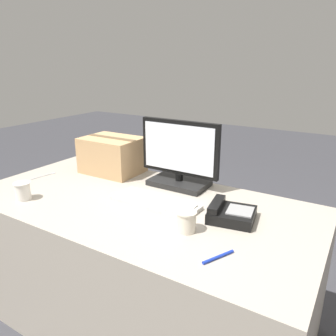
{
  "coord_description": "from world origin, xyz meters",
  "views": [
    {
      "loc": [
        0.95,
        -1.23,
        1.42
      ],
      "look_at": [
        0.09,
        0.16,
        0.88
      ],
      "focal_mm": 35.0,
      "sensor_mm": 36.0,
      "label": 1
    }
  ],
  "objects_px": {
    "cardboard_box": "(112,155)",
    "pen_marker": "(218,257)",
    "desk_phone": "(230,213)",
    "monitor": "(179,159)",
    "paper_cup_right": "(186,221)",
    "keyboard": "(155,202)",
    "spoon": "(47,175)",
    "paper_cup_left": "(23,191)"
  },
  "relations": [
    {
      "from": "cardboard_box",
      "to": "pen_marker",
      "type": "bearing_deg",
      "value": -29.53
    },
    {
      "from": "desk_phone",
      "to": "pen_marker",
      "type": "relative_size",
      "value": 1.69
    },
    {
      "from": "cardboard_box",
      "to": "monitor",
      "type": "bearing_deg",
      "value": 1.57
    },
    {
      "from": "paper_cup_right",
      "to": "keyboard",
      "type": "bearing_deg",
      "value": 149.81
    },
    {
      "from": "paper_cup_right",
      "to": "pen_marker",
      "type": "relative_size",
      "value": 0.67
    },
    {
      "from": "keyboard",
      "to": "pen_marker",
      "type": "relative_size",
      "value": 3.42
    },
    {
      "from": "keyboard",
      "to": "paper_cup_right",
      "type": "distance_m",
      "value": 0.3
    },
    {
      "from": "spoon",
      "to": "pen_marker",
      "type": "height_order",
      "value": "pen_marker"
    },
    {
      "from": "desk_phone",
      "to": "cardboard_box",
      "type": "distance_m",
      "value": 0.93
    },
    {
      "from": "cardboard_box",
      "to": "spoon",
      "type": "bearing_deg",
      "value": -138.74
    },
    {
      "from": "desk_phone",
      "to": "spoon",
      "type": "xyz_separation_m",
      "value": [
        -1.21,
        -0.04,
        -0.03
      ]
    },
    {
      "from": "desk_phone",
      "to": "paper_cup_right",
      "type": "distance_m",
      "value": 0.23
    },
    {
      "from": "spoon",
      "to": "cardboard_box",
      "type": "height_order",
      "value": "cardboard_box"
    },
    {
      "from": "desk_phone",
      "to": "cardboard_box",
      "type": "height_order",
      "value": "cardboard_box"
    },
    {
      "from": "paper_cup_left",
      "to": "paper_cup_right",
      "type": "xyz_separation_m",
      "value": [
        0.88,
        0.15,
        -0.0
      ]
    },
    {
      "from": "spoon",
      "to": "monitor",
      "type": "bearing_deg",
      "value": -62.91
    },
    {
      "from": "desk_phone",
      "to": "paper_cup_right",
      "type": "bearing_deg",
      "value": -130.44
    },
    {
      "from": "paper_cup_right",
      "to": "cardboard_box",
      "type": "xyz_separation_m",
      "value": [
        -0.78,
        0.44,
        0.07
      ]
    },
    {
      "from": "desk_phone",
      "to": "pen_marker",
      "type": "xyz_separation_m",
      "value": [
        0.08,
        -0.32,
        -0.02
      ]
    },
    {
      "from": "spoon",
      "to": "cardboard_box",
      "type": "bearing_deg",
      "value": -41.39
    },
    {
      "from": "desk_phone",
      "to": "keyboard",
      "type": "bearing_deg",
      "value": 177.44
    },
    {
      "from": "keyboard",
      "to": "paper_cup_left",
      "type": "relative_size",
      "value": 5.03
    },
    {
      "from": "keyboard",
      "to": "paper_cup_right",
      "type": "bearing_deg",
      "value": -27.81
    },
    {
      "from": "monitor",
      "to": "desk_phone",
      "type": "distance_m",
      "value": 0.5
    },
    {
      "from": "keyboard",
      "to": "cardboard_box",
      "type": "height_order",
      "value": "cardboard_box"
    },
    {
      "from": "monitor",
      "to": "keyboard",
      "type": "relative_size",
      "value": 1.04
    },
    {
      "from": "desk_phone",
      "to": "spoon",
      "type": "bearing_deg",
      "value": 171.83
    },
    {
      "from": "monitor",
      "to": "pen_marker",
      "type": "distance_m",
      "value": 0.77
    },
    {
      "from": "keyboard",
      "to": "pen_marker",
      "type": "height_order",
      "value": "keyboard"
    },
    {
      "from": "keyboard",
      "to": "paper_cup_right",
      "type": "xyz_separation_m",
      "value": [
        0.26,
        -0.15,
        0.03
      ]
    },
    {
      "from": "cardboard_box",
      "to": "pen_marker",
      "type": "height_order",
      "value": "cardboard_box"
    },
    {
      "from": "monitor",
      "to": "cardboard_box",
      "type": "distance_m",
      "value": 0.49
    },
    {
      "from": "spoon",
      "to": "pen_marker",
      "type": "xyz_separation_m",
      "value": [
        1.29,
        -0.28,
        0.0
      ]
    },
    {
      "from": "keyboard",
      "to": "spoon",
      "type": "xyz_separation_m",
      "value": [
        -0.83,
        0.01,
        -0.01
      ]
    },
    {
      "from": "monitor",
      "to": "paper_cup_right",
      "type": "distance_m",
      "value": 0.55
    },
    {
      "from": "keyboard",
      "to": "spoon",
      "type": "height_order",
      "value": "keyboard"
    },
    {
      "from": "desk_phone",
      "to": "paper_cup_left",
      "type": "bearing_deg",
      "value": -170.59
    },
    {
      "from": "cardboard_box",
      "to": "pen_marker",
      "type": "relative_size",
      "value": 2.71
    },
    {
      "from": "paper_cup_right",
      "to": "pen_marker",
      "type": "xyz_separation_m",
      "value": [
        0.2,
        -0.12,
        -0.04
      ]
    },
    {
      "from": "monitor",
      "to": "paper_cup_right",
      "type": "height_order",
      "value": "monitor"
    },
    {
      "from": "monitor",
      "to": "desk_phone",
      "type": "relative_size",
      "value": 2.1
    },
    {
      "from": "paper_cup_right",
      "to": "desk_phone",
      "type": "bearing_deg",
      "value": 59.4
    }
  ]
}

